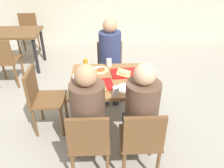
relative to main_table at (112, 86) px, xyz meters
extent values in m
cube|color=#9E998E|center=(0.00, 0.00, -0.64)|extent=(10.00, 10.00, 0.02)
cube|color=olive|center=(0.00, 0.00, 0.08)|extent=(1.01, 0.83, 0.04)
cylinder|color=black|center=(-0.44, -0.36, -0.28)|extent=(0.06, 0.06, 0.69)
cylinder|color=black|center=(0.44, -0.36, -0.28)|extent=(0.06, 0.06, 0.69)
cylinder|color=black|center=(-0.44, 0.36, -0.28)|extent=(0.06, 0.06, 0.69)
cylinder|color=black|center=(0.44, 0.36, -0.28)|extent=(0.06, 0.06, 0.69)
cube|color=brown|center=(-0.25, -0.72, -0.18)|extent=(0.40, 0.40, 0.03)
cube|color=brown|center=(-0.25, -0.90, 0.04)|extent=(0.38, 0.04, 0.40)
cylinder|color=brown|center=(-0.42, -0.55, -0.41)|extent=(0.04, 0.04, 0.43)
cylinder|color=brown|center=(-0.08, -0.55, -0.41)|extent=(0.04, 0.04, 0.43)
cylinder|color=brown|center=(-0.08, -0.89, -0.41)|extent=(0.04, 0.04, 0.43)
cube|color=brown|center=(0.25, -0.72, -0.18)|extent=(0.40, 0.40, 0.03)
cube|color=brown|center=(0.25, -0.90, 0.04)|extent=(0.38, 0.04, 0.40)
cylinder|color=brown|center=(0.08, -0.55, -0.41)|extent=(0.04, 0.04, 0.43)
cylinder|color=brown|center=(0.42, -0.55, -0.41)|extent=(0.04, 0.04, 0.43)
cylinder|color=brown|center=(0.08, -0.89, -0.41)|extent=(0.04, 0.04, 0.43)
cylinder|color=brown|center=(0.42, -0.89, -0.41)|extent=(0.04, 0.04, 0.43)
cube|color=brown|center=(0.00, 0.72, -0.18)|extent=(0.40, 0.40, 0.03)
cube|color=brown|center=(0.00, 0.90, 0.04)|extent=(0.38, 0.04, 0.40)
cylinder|color=brown|center=(0.17, 0.55, -0.41)|extent=(0.04, 0.04, 0.43)
cylinder|color=brown|center=(-0.17, 0.55, -0.41)|extent=(0.04, 0.04, 0.43)
cylinder|color=brown|center=(0.17, 0.89, -0.41)|extent=(0.04, 0.04, 0.43)
cylinder|color=brown|center=(-0.17, 0.89, -0.41)|extent=(0.04, 0.04, 0.43)
cube|color=brown|center=(-0.80, 0.00, -0.18)|extent=(0.40, 0.40, 0.03)
cube|color=brown|center=(-0.98, 0.00, 0.04)|extent=(0.04, 0.38, 0.40)
cylinder|color=brown|center=(-0.63, 0.17, -0.41)|extent=(0.04, 0.04, 0.43)
cylinder|color=brown|center=(-0.63, -0.17, -0.41)|extent=(0.04, 0.04, 0.43)
cylinder|color=brown|center=(-0.97, 0.17, -0.41)|extent=(0.04, 0.04, 0.43)
cylinder|color=brown|center=(-0.97, -0.17, -0.41)|extent=(0.04, 0.04, 0.43)
cylinder|color=#383842|center=(-0.33, -0.49, -0.40)|extent=(0.10, 0.10, 0.46)
cylinder|color=#383842|center=(-0.17, -0.49, -0.40)|extent=(0.10, 0.10, 0.46)
cube|color=#383842|center=(-0.25, -0.59, -0.11)|extent=(0.32, 0.28, 0.10)
cylinder|color=brown|center=(-0.25, -0.70, 0.20)|extent=(0.32, 0.32, 0.52)
sphere|color=tan|center=(-0.25, -0.70, 0.55)|extent=(0.20, 0.20, 0.20)
cylinder|color=#383842|center=(0.17, -0.49, -0.40)|extent=(0.10, 0.10, 0.46)
cylinder|color=#383842|center=(0.33, -0.49, -0.40)|extent=(0.10, 0.10, 0.46)
cube|color=#383842|center=(0.25, -0.59, -0.11)|extent=(0.32, 0.28, 0.10)
cylinder|color=brown|center=(0.25, -0.70, 0.20)|extent=(0.32, 0.32, 0.52)
sphere|color=#DBAD89|center=(0.25, -0.70, 0.55)|extent=(0.20, 0.20, 0.20)
cylinder|color=#383842|center=(0.08, 0.49, -0.40)|extent=(0.10, 0.10, 0.46)
cylinder|color=#383842|center=(-0.08, 0.49, -0.40)|extent=(0.10, 0.10, 0.46)
cube|color=#383842|center=(0.00, 0.59, -0.11)|extent=(0.32, 0.28, 0.10)
cylinder|color=navy|center=(0.00, 0.70, 0.20)|extent=(0.32, 0.32, 0.52)
sphere|color=tan|center=(0.00, 0.70, 0.55)|extent=(0.20, 0.20, 0.20)
cube|color=#B21414|center=(-0.18, -0.15, 0.11)|extent=(0.39, 0.31, 0.02)
cube|color=#B21414|center=(0.18, 0.12, 0.11)|extent=(0.38, 0.29, 0.02)
cylinder|color=white|center=(-0.15, 0.23, 0.11)|extent=(0.22, 0.22, 0.01)
cylinder|color=white|center=(0.15, -0.23, 0.11)|extent=(0.22, 0.22, 0.01)
pyramid|color=tan|center=(-0.16, -0.17, 0.13)|extent=(0.23, 0.24, 0.01)
ellipsoid|color=#D8C67F|center=(-0.16, -0.17, 0.14)|extent=(0.16, 0.17, 0.01)
pyramid|color=#DBAD60|center=(0.15, 0.12, 0.13)|extent=(0.22, 0.25, 0.01)
ellipsoid|color=#D8C67F|center=(0.15, 0.12, 0.14)|extent=(0.15, 0.18, 0.01)
pyramid|color=#DBAD60|center=(-0.13, 0.21, 0.12)|extent=(0.22, 0.22, 0.01)
ellipsoid|color=#B74723|center=(-0.13, 0.21, 0.13)|extent=(0.15, 0.15, 0.01)
cylinder|color=white|center=(-0.03, 0.35, 0.15)|extent=(0.07, 0.07, 0.10)
cylinder|color=white|center=(0.03, -0.35, 0.15)|extent=(0.07, 0.07, 0.10)
cylinder|color=white|center=(-0.40, 0.06, 0.15)|extent=(0.07, 0.07, 0.10)
cylinder|color=#B7BCC6|center=(0.43, 0.02, 0.17)|extent=(0.07, 0.07, 0.12)
cylinder|color=orange|center=(-0.33, 0.23, 0.18)|extent=(0.06, 0.06, 0.16)
sphere|color=silver|center=(-0.43, -0.02, 0.15)|extent=(0.10, 0.10, 0.10)
cube|color=brown|center=(-1.74, 1.85, 0.08)|extent=(0.90, 0.70, 0.04)
cylinder|color=black|center=(-1.35, 1.56, -0.28)|extent=(0.06, 0.06, 0.69)
cylinder|color=black|center=(-2.13, 2.14, -0.28)|extent=(0.06, 0.06, 0.69)
cylinder|color=black|center=(-1.35, 2.14, -0.28)|extent=(0.06, 0.06, 0.69)
cube|color=brown|center=(-1.74, 1.20, -0.18)|extent=(0.40, 0.40, 0.03)
cylinder|color=brown|center=(-1.91, 1.37, -0.41)|extent=(0.04, 0.04, 0.43)
cylinder|color=brown|center=(-1.57, 1.37, -0.41)|extent=(0.04, 0.04, 0.43)
cylinder|color=brown|center=(-1.57, 1.03, -0.41)|extent=(0.04, 0.04, 0.43)
cube|color=brown|center=(-1.74, 2.50, -0.18)|extent=(0.40, 0.40, 0.03)
cube|color=brown|center=(-1.74, 2.68, 0.04)|extent=(0.38, 0.04, 0.40)
cylinder|color=brown|center=(-1.57, 2.33, -0.41)|extent=(0.04, 0.04, 0.43)
cylinder|color=brown|center=(-1.91, 2.33, -0.41)|extent=(0.04, 0.04, 0.43)
cylinder|color=brown|center=(-1.57, 2.67, -0.41)|extent=(0.04, 0.04, 0.43)
cylinder|color=brown|center=(-1.91, 2.67, -0.41)|extent=(0.04, 0.04, 0.43)
camera|label=1|loc=(-0.10, -2.40, 1.49)|focal=36.74mm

